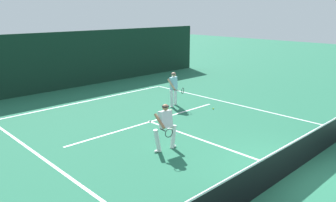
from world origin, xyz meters
The scene contains 9 objects.
ground_plane centered at (0.00, 0.00, 0.00)m, with size 80.00×80.00×0.00m, color #24684B.
court_line_baseline_far centered at (0.00, 11.04, 0.00)m, with size 9.65×0.10×0.01m, color white.
court_line_service centered at (0.00, 6.29, 0.00)m, with size 7.87×0.10×0.01m, color white.
court_line_centre centered at (0.00, 3.20, 0.00)m, with size 0.10×6.40×0.01m, color white.
tennis_net centered at (0.00, 0.00, 0.51)m, with size 10.58×0.09×1.07m.
player_near centered at (-1.56, 3.71, 0.88)m, with size 0.97×0.90×1.61m.
player_far centered at (2.40, 7.31, 0.93)m, with size 0.71×0.93×1.68m.
tennis_ball centered at (3.35, 5.61, 0.03)m, with size 0.07×0.07×0.07m, color #D1E033.
back_fence_windscreen centered at (0.00, 14.42, 1.67)m, with size 22.44×0.12×3.34m, color black.
Camera 1 is at (-8.72, -3.86, 4.55)m, focal length 35.79 mm.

